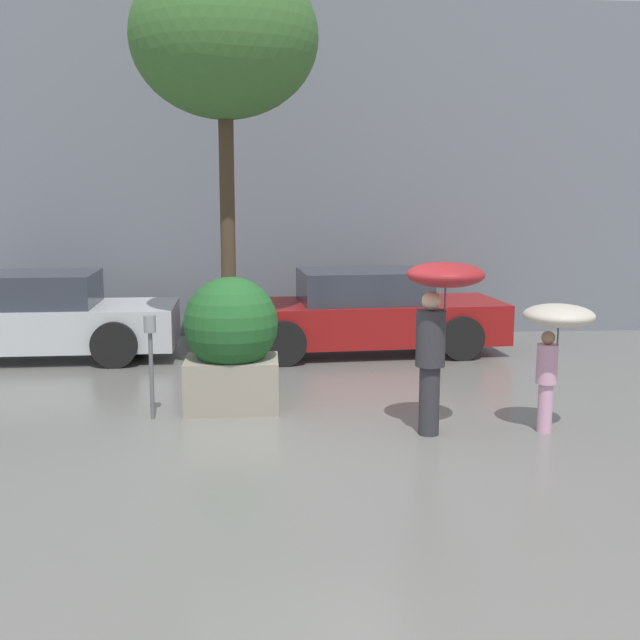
{
  "coord_description": "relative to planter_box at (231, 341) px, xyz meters",
  "views": [
    {
      "loc": [
        -0.28,
        -8.31,
        2.69
      ],
      "look_at": [
        0.39,
        1.6,
        1.05
      ],
      "focal_mm": 45.0,
      "sensor_mm": 36.0,
      "label": 1
    }
  ],
  "objects": [
    {
      "name": "parking_meter",
      "position": [
        -0.92,
        -0.37,
        0.03
      ],
      "size": [
        0.14,
        0.14,
        1.24
      ],
      "color": "#595B60",
      "rests_on": "ground"
    },
    {
      "name": "building_facade",
      "position": [
        0.71,
        5.18,
        2.14
      ],
      "size": [
        18.0,
        0.3,
        6.0
      ],
      "color": "slate",
      "rests_on": "ground"
    },
    {
      "name": "person_adult",
      "position": [
        2.3,
        -1.21,
        0.58
      ],
      "size": [
        0.84,
        0.84,
        1.91
      ],
      "rotation": [
        0.0,
        0.0,
        -0.16
      ],
      "color": "#2D2D33",
      "rests_on": "ground"
    },
    {
      "name": "parked_car_near",
      "position": [
        2.02,
        3.34,
        -0.22
      ],
      "size": [
        4.69,
        2.19,
        1.36
      ],
      "rotation": [
        0.0,
        0.0,
        1.66
      ],
      "color": "maroon",
      "rests_on": "ground"
    },
    {
      "name": "person_child",
      "position": [
        3.58,
        -1.24,
        0.31
      ],
      "size": [
        0.77,
        0.77,
        1.45
      ],
      "rotation": [
        0.0,
        0.0,
        -0.66
      ],
      "color": "#D199B7",
      "rests_on": "ground"
    },
    {
      "name": "parked_car_far",
      "position": [
        -3.3,
        3.24,
        -0.22
      ],
      "size": [
        4.59,
        2.01,
        1.36
      ],
      "rotation": [
        0.0,
        0.0,
        1.6
      ],
      "color": "#B7BCC1",
      "rests_on": "ground"
    },
    {
      "name": "street_tree",
      "position": [
        -0.09,
        1.58,
        3.79
      ],
      "size": [
        2.52,
        2.52,
        5.75
      ],
      "color": "#423323",
      "rests_on": "ground"
    },
    {
      "name": "ground_plane",
      "position": [
        0.71,
        -1.32,
        -0.86
      ],
      "size": [
        40.0,
        40.0,
        0.0
      ],
      "primitive_type": "plane",
      "color": "slate"
    },
    {
      "name": "planter_box",
      "position": [
        0.0,
        0.0,
        0.0
      ],
      "size": [
        1.15,
        1.15,
        1.64
      ],
      "color": "gray",
      "rests_on": "ground"
    }
  ]
}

